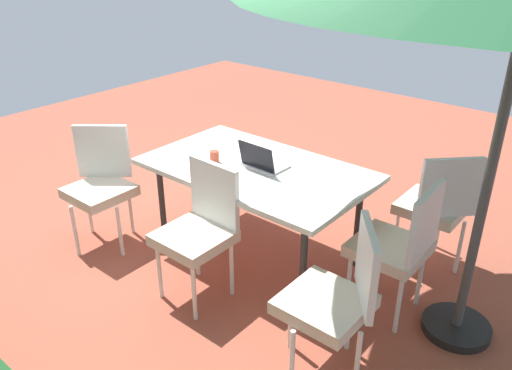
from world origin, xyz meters
TOP-DOWN VIEW (x-y plane):
  - ground_plane at (0.00, 0.00)m, footprint 10.00×10.00m
  - dining_table at (0.00, 0.00)m, footprint 1.72×1.02m
  - chair_southwest at (-1.16, -0.72)m, footprint 0.59×0.59m
  - chair_west at (-1.18, -0.03)m, footprint 0.47×0.46m
  - chair_north at (-0.04, 0.65)m, footprint 0.46×0.47m
  - chair_northwest at (-1.16, 0.69)m, footprint 0.58×0.58m
  - chair_northeast at (1.09, 0.66)m, footprint 0.58×0.58m
  - laptop at (-0.05, -0.02)m, footprint 0.33×0.25m
  - cup at (0.31, 0.14)m, footprint 0.07×0.07m

SIDE VIEW (x-z plane):
  - ground_plane at x=0.00m, z-range -0.02..0.00m
  - chair_southwest at x=-1.16m, z-range 0.06..1.04m
  - chair_west at x=-1.18m, z-range 0.06..1.04m
  - chair_north at x=-0.04m, z-range 0.06..1.04m
  - chair_northwest at x=-1.16m, z-range 0.06..1.04m
  - chair_northeast at x=1.09m, z-range 0.06..1.04m
  - dining_table at x=0.00m, z-range 0.33..1.10m
  - cup at x=0.31m, z-range 0.77..0.86m
  - laptop at x=-0.05m, z-range 0.71..0.92m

